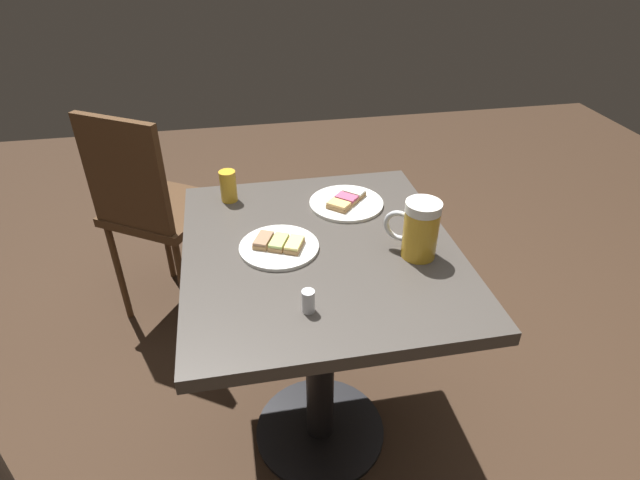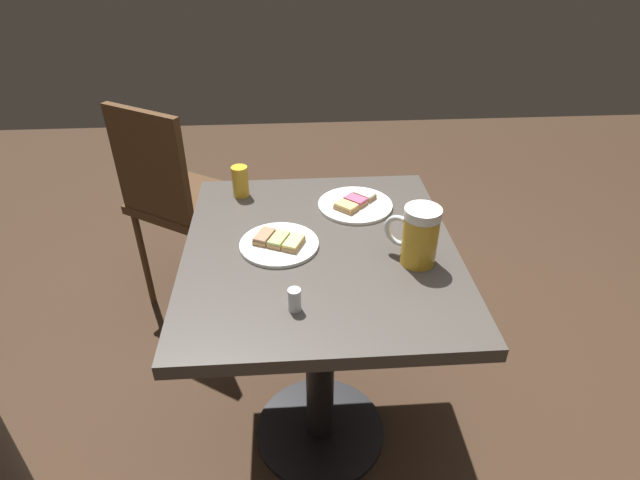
{
  "view_description": "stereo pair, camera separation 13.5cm",
  "coord_description": "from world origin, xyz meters",
  "px_view_note": "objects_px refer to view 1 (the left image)",
  "views": [
    {
      "loc": [
        -1.11,
        0.21,
        1.53
      ],
      "look_at": [
        0.0,
        0.0,
        0.79
      ],
      "focal_mm": 28.84,
      "sensor_mm": 36.0,
      "label": 1
    },
    {
      "loc": [
        -1.12,
        0.08,
        1.53
      ],
      "look_at": [
        0.0,
        0.0,
        0.79
      ],
      "focal_mm": 28.84,
      "sensor_mm": 36.0,
      "label": 2
    }
  ],
  "objects_px": {
    "plate_near": "(279,246)",
    "beer_mug": "(419,229)",
    "plate_far": "(346,202)",
    "cafe_chair": "(151,205)",
    "salt_shaker": "(308,301)",
    "beer_glass_small": "(228,186)"
  },
  "relations": [
    {
      "from": "plate_far",
      "to": "salt_shaker",
      "type": "distance_m",
      "value": 0.49
    },
    {
      "from": "beer_glass_small",
      "to": "salt_shaker",
      "type": "bearing_deg",
      "value": -164.64
    },
    {
      "from": "plate_far",
      "to": "cafe_chair",
      "type": "xyz_separation_m",
      "value": [
        0.53,
        0.65,
        -0.23
      ]
    },
    {
      "from": "plate_near",
      "to": "beer_glass_small",
      "type": "xyz_separation_m",
      "value": [
        0.29,
        0.12,
        0.04
      ]
    },
    {
      "from": "cafe_chair",
      "to": "plate_far",
      "type": "bearing_deg",
      "value": -6.42
    },
    {
      "from": "beer_glass_small",
      "to": "cafe_chair",
      "type": "height_order",
      "value": "cafe_chair"
    },
    {
      "from": "beer_glass_small",
      "to": "plate_near",
      "type": "bearing_deg",
      "value": -158.21
    },
    {
      "from": "plate_far",
      "to": "cafe_chair",
      "type": "bearing_deg",
      "value": 50.89
    },
    {
      "from": "beer_mug",
      "to": "cafe_chair",
      "type": "xyz_separation_m",
      "value": [
        0.82,
        0.77,
        -0.3
      ]
    },
    {
      "from": "plate_far",
      "to": "salt_shaker",
      "type": "relative_size",
      "value": 4.0
    },
    {
      "from": "beer_mug",
      "to": "plate_far",
      "type": "bearing_deg",
      "value": 22.13
    },
    {
      "from": "salt_shaker",
      "to": "cafe_chair",
      "type": "height_order",
      "value": "cafe_chair"
    },
    {
      "from": "cafe_chair",
      "to": "beer_glass_small",
      "type": "bearing_deg",
      "value": -22.06
    },
    {
      "from": "salt_shaker",
      "to": "cafe_chair",
      "type": "distance_m",
      "value": 1.11
    },
    {
      "from": "plate_near",
      "to": "plate_far",
      "type": "distance_m",
      "value": 0.3
    },
    {
      "from": "beer_mug",
      "to": "cafe_chair",
      "type": "height_order",
      "value": "cafe_chair"
    },
    {
      "from": "salt_shaker",
      "to": "cafe_chair",
      "type": "xyz_separation_m",
      "value": [
        0.98,
        0.46,
        -0.25
      ]
    },
    {
      "from": "plate_near",
      "to": "beer_mug",
      "type": "bearing_deg",
      "value": -104.99
    },
    {
      "from": "plate_near",
      "to": "beer_glass_small",
      "type": "height_order",
      "value": "beer_glass_small"
    },
    {
      "from": "beer_mug",
      "to": "beer_glass_small",
      "type": "distance_m",
      "value": 0.6
    },
    {
      "from": "salt_shaker",
      "to": "beer_glass_small",
      "type": "bearing_deg",
      "value": 15.36
    },
    {
      "from": "beer_glass_small",
      "to": "cafe_chair",
      "type": "distance_m",
      "value": 0.6
    }
  ]
}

